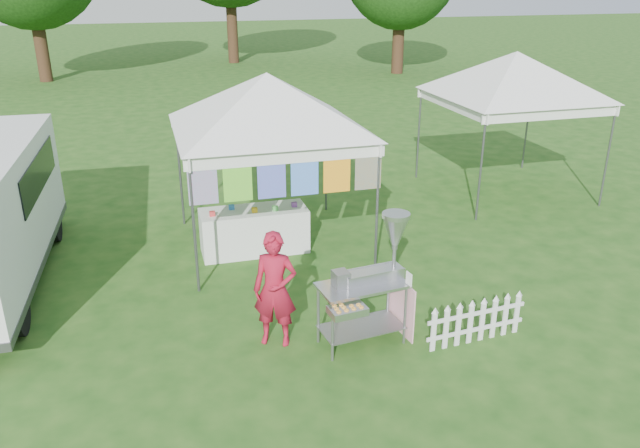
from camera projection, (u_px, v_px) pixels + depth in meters
name	position (u px, v px, depth m)	size (l,w,h in m)	color
ground	(328.00, 350.00, 7.95)	(120.00, 120.00, 0.00)	#1E4A15
canopy_main	(267.00, 73.00, 9.95)	(4.24, 4.24, 3.45)	#59595E
canopy_right	(517.00, 52.00, 12.69)	(4.24, 4.24, 3.45)	#59595E
donut_cart	(376.00, 270.00, 7.81)	(1.24, 0.98, 1.72)	gray
vendor	(275.00, 290.00, 7.86)	(0.56, 0.37, 1.53)	maroon
picket_fence	(476.00, 322.00, 8.04)	(1.44, 0.15, 0.56)	white
display_table	(254.00, 231.00, 10.66)	(1.80, 0.70, 0.76)	white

